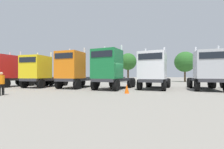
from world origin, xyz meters
name	(u,v)px	position (x,y,z in m)	size (l,w,h in m)	color
ground	(111,90)	(0.00, 0.00, 0.00)	(200.00, 200.00, 0.00)	gray
semi_truck_red	(8,70)	(-13.12, 1.52, 1.98)	(3.47, 6.10, 4.36)	#333338
semi_truck_yellow	(40,71)	(-8.76, 1.48, 1.87)	(2.91, 6.06, 4.15)	#333338
semi_truck_orange	(74,70)	(-4.39, 1.19, 1.97)	(3.32, 6.32, 4.44)	#333338
semi_truck_green	(110,70)	(-0.16, 0.43, 1.95)	(3.87, 6.65, 4.39)	#333338
semi_truck_white	(154,71)	(4.00, 1.41, 1.86)	(3.85, 6.62, 4.20)	#333338
semi_truck_silver	(208,71)	(8.84, 1.33, 1.82)	(3.37, 6.65, 4.15)	#333338
visitor_in_hivis	(1,82)	(-6.69, -5.40, 0.94)	(0.41, 0.44, 1.63)	black
traffic_cone_near	(127,89)	(1.76, -2.47, 0.36)	(0.36, 0.36, 0.73)	#F2590C
oak_far_left	(69,67)	(-14.95, 20.69, 3.37)	(3.43, 3.43, 5.10)	#4C3823
oak_far_centre	(128,62)	(0.01, 16.45, 4.09)	(3.34, 3.34, 5.78)	#4C3823
oak_far_right	(185,62)	(11.75, 21.40, 4.29)	(4.36, 4.36, 6.47)	#4C3823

